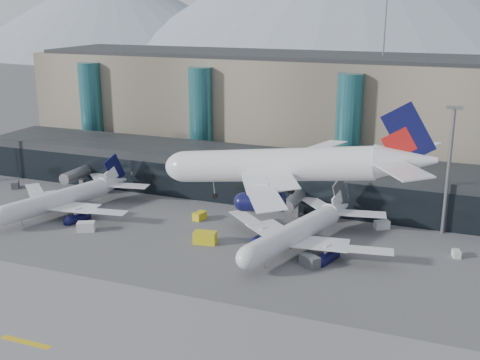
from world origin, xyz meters
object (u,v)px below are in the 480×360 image
veh_c (310,261)px  veh_d (382,225)px  veh_h (205,238)px  hero_jet (303,157)px  lightmast_mid (449,163)px  veh_f (15,185)px  jet_parked_mid (305,222)px  veh_b (200,216)px  veh_g (456,254)px  jet_parked_left (70,191)px  veh_a (86,227)px

veh_c → veh_d: bearing=103.0°
veh_c → veh_h: size_ratio=0.86×
veh_c → hero_jet: bearing=-44.5°
lightmast_mid → veh_f: (-100.86, -6.76, -13.54)m
veh_d → veh_h: bearing=179.9°
lightmast_mid → jet_parked_mid: bearing=-146.1°
lightmast_mid → veh_b: (-48.51, -10.64, -13.58)m
veh_c → veh_g: size_ratio=1.69×
hero_jet → veh_g: (18.49, 39.51, -25.71)m
veh_d → veh_g: (14.75, -9.45, -0.22)m
lightmast_mid → jet_parked_mid: (-24.06, -16.14, -9.78)m
hero_jet → veh_b: size_ratio=12.29×
hero_jet → veh_h: (-26.56, 28.70, -25.15)m
veh_b → lightmast_mid: bearing=-65.9°
jet_parked_left → veh_h: jet_parked_left is taller
veh_d → veh_c: bearing=-145.1°
hero_jet → veh_c: hero_jet is taller
veh_a → veh_d: size_ratio=1.17×
veh_c → veh_d: (8.95, 23.10, -0.17)m
lightmast_mid → hero_jet: bearing=-106.8°
veh_b → veh_f: 52.50m
jet_parked_left → veh_g: (80.61, 4.13, -3.80)m
hero_jet → veh_a: hero_jet is taller
veh_d → jet_parked_mid: bearing=-165.3°
veh_a → veh_h: bearing=-18.9°
veh_d → hero_jet: bearing=-128.3°
veh_f → veh_d: bearing=-122.3°
lightmast_mid → jet_parked_left: bearing=-168.6°
veh_c → veh_b: bearing=-173.2°
veh_g → veh_h: bearing=-92.3°
veh_c → jet_parked_mid: bearing=145.4°
veh_b → veh_h: size_ratio=0.68×
lightmast_mid → veh_f: 101.99m
veh_d → veh_f: veh_f is taller
veh_b → veh_d: bearing=-65.1°
veh_b → veh_f: bearing=97.5°
veh_a → veh_b: bearing=12.8°
lightmast_mid → veh_g: size_ratio=11.74×
veh_h → veh_a: bearing=177.1°
jet_parked_left → veh_f: size_ratio=11.64×
hero_jet → veh_f: 99.57m
veh_a → veh_d: veh_a is taller
veh_a → veh_b: (18.40, 14.52, -0.14)m
hero_jet → veh_f: (-85.50, 44.20, -25.47)m
lightmast_mid → veh_f: bearing=-176.2°
veh_a → veh_g: size_ratio=1.60×
veh_b → jet_parked_mid: bearing=-90.9°
veh_f → hero_jet: bearing=-152.7°
lightmast_mid → hero_jet: (-15.36, -50.97, 11.92)m
hero_jet → veh_g: size_ratio=16.38×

